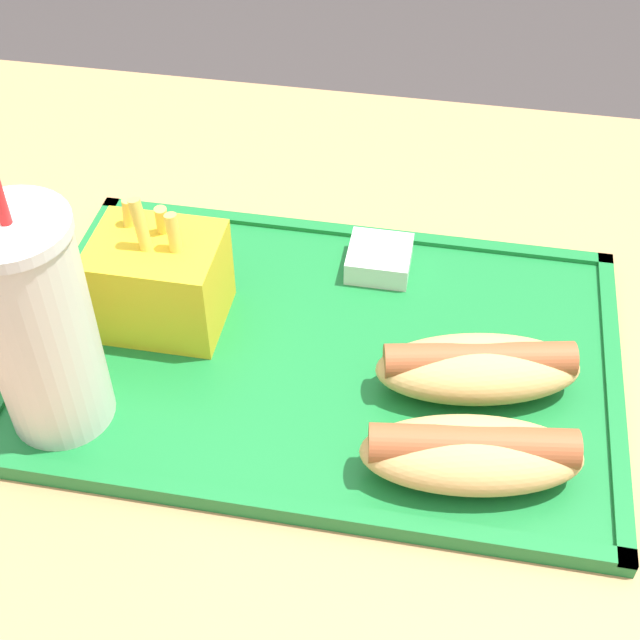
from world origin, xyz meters
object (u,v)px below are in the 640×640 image
(hot_dog_far, at_px, (472,453))
(sauce_cup_mayo, at_px, (379,258))
(hot_dog_near, at_px, (478,372))
(fries_carton, at_px, (159,280))
(soda_cup, at_px, (39,326))

(hot_dog_far, xyz_separation_m, sauce_cup_mayo, (0.08, -0.19, -0.01))
(hot_dog_near, bearing_deg, fries_carton, -8.62)
(soda_cup, xyz_separation_m, hot_dog_near, (-0.28, -0.07, -0.06))
(hot_dog_far, bearing_deg, hot_dog_near, -90.00)
(soda_cup, relative_size, hot_dog_near, 1.32)
(hot_dog_far, height_order, hot_dog_near, same)
(soda_cup, height_order, hot_dog_far, soda_cup)
(hot_dog_far, height_order, fries_carton, fries_carton)
(fries_carton, xyz_separation_m, sauce_cup_mayo, (-0.15, -0.09, -0.03))
(fries_carton, bearing_deg, hot_dog_near, 171.38)
(soda_cup, relative_size, sauce_cup_mayo, 3.98)
(soda_cup, distance_m, sauce_cup_mayo, 0.28)
(soda_cup, xyz_separation_m, hot_dog_far, (-0.28, 0.00, -0.06))
(soda_cup, relative_size, fries_carton, 1.78)
(sauce_cup_mayo, bearing_deg, fries_carton, 29.32)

